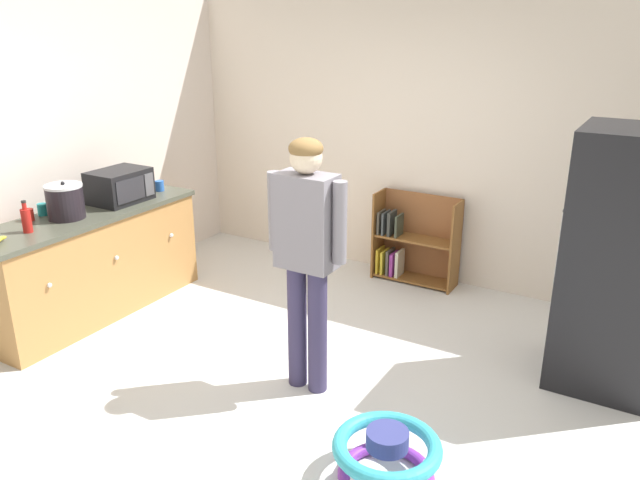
{
  "coord_description": "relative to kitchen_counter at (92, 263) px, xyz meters",
  "views": [
    {
      "loc": [
        1.98,
        -3.17,
        2.44
      ],
      "look_at": [
        -0.1,
        0.37,
        0.96
      ],
      "focal_mm": 35.23,
      "sensor_mm": 36.0,
      "label": 1
    }
  ],
  "objects": [
    {
      "name": "teal_cup",
      "position": [
        -0.23,
        -0.23,
        0.5
      ],
      "size": [
        0.08,
        0.08,
        0.09
      ],
      "primitive_type": "cylinder",
      "color": "teal",
      "rests_on": "kitchen_counter"
    },
    {
      "name": "ground_plane",
      "position": [
        2.2,
        -0.11,
        -0.45
      ],
      "size": [
        12.0,
        12.0,
        0.0
      ],
      "primitive_type": "plane",
      "color": "silver",
      "rests_on": "ground"
    },
    {
      "name": "crock_pot",
      "position": [
        0.01,
        -0.18,
        0.59
      ],
      "size": [
        0.29,
        0.29,
        0.3
      ],
      "color": "black",
      "rests_on": "kitchen_counter"
    },
    {
      "name": "back_wall",
      "position": [
        2.2,
        2.22,
        0.9
      ],
      "size": [
        5.2,
        0.06,
        2.7
      ],
      "primitive_type": "cube",
      "color": "silver",
      "rests_on": "ground"
    },
    {
      "name": "bookshelf",
      "position": [
        2.07,
        2.03,
        -0.09
      ],
      "size": [
        0.8,
        0.28,
        0.85
      ],
      "color": "brown",
      "rests_on": "ground"
    },
    {
      "name": "refrigerator",
      "position": [
        3.94,
        1.04,
        0.44
      ],
      "size": [
        0.73,
        0.68,
        1.78
      ],
      "color": "black",
      "rests_on": "ground"
    },
    {
      "name": "kitchen_counter",
      "position": [
        0.0,
        0.0,
        0.0
      ],
      "size": [
        0.65,
        1.97,
        0.9
      ],
      "color": "#AE7A43",
      "rests_on": "ground"
    },
    {
      "name": "left_side_wall",
      "position": [
        -0.43,
        0.69,
        0.9
      ],
      "size": [
        0.06,
        2.99,
        2.7
      ],
      "primitive_type": "cube",
      "color": "silver",
      "rests_on": "ground"
    },
    {
      "name": "red_cup",
      "position": [
        -0.2,
        -0.38,
        0.5
      ],
      "size": [
        0.08,
        0.08,
        0.09
      ],
      "primitive_type": "cylinder",
      "color": "red",
      "rests_on": "kitchen_counter"
    },
    {
      "name": "microwave",
      "position": [
        0.02,
        0.38,
        0.59
      ],
      "size": [
        0.37,
        0.48,
        0.28
      ],
      "color": "black",
      "rests_on": "kitchen_counter"
    },
    {
      "name": "ketchup_bottle",
      "position": [
        0.04,
        -0.56,
        0.55
      ],
      "size": [
        0.07,
        0.07,
        0.25
      ],
      "color": "red",
      "rests_on": "kitchen_counter"
    },
    {
      "name": "baby_walker",
      "position": [
        3.06,
        -0.66,
        -0.29
      ],
      "size": [
        0.6,
        0.6,
        0.32
      ],
      "color": "purple",
      "rests_on": "ground"
    },
    {
      "name": "standing_person",
      "position": [
        2.19,
        -0.07,
        0.6
      ],
      "size": [
        0.57,
        0.22,
        1.74
      ],
      "color": "#373152",
      "rests_on": "ground"
    },
    {
      "name": "blue_cup",
      "position": [
        0.06,
        0.81,
        0.5
      ],
      "size": [
        0.08,
        0.08,
        0.09
      ],
      "primitive_type": "cylinder",
      "color": "blue",
      "rests_on": "kitchen_counter"
    }
  ]
}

